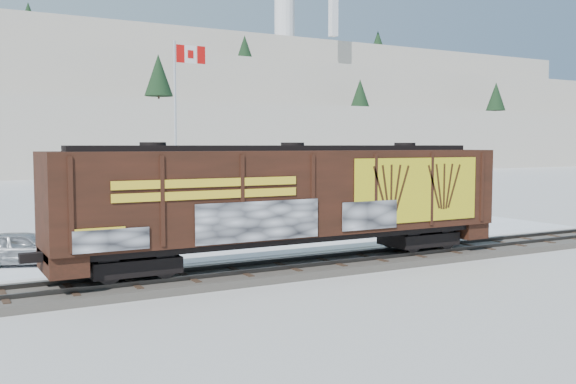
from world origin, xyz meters
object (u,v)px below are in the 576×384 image
car_white (323,220)px  car_dark (398,218)px  flagpole (178,163)px  hopper_railcar (293,197)px  car_silver (24,248)px

car_white → car_dark: size_ratio=1.06×
flagpole → car_white: (6.39, -5.35, -3.11)m
hopper_railcar → flagpole: flagpole is taller
hopper_railcar → car_silver: size_ratio=4.38×
hopper_railcar → flagpole: 13.41m
flagpole → car_dark: 13.20m
car_dark → flagpole: bearing=45.7°
car_white → car_dark: 5.24m
car_white → car_silver: bearing=106.8°
hopper_railcar → car_dark: bearing=34.5°
car_silver → car_dark: (20.70, 1.60, -0.06)m
car_white → hopper_railcar: bearing=152.1°
car_silver → car_white: car_white is taller
hopper_railcar → car_silver: (-9.02, 6.42, -2.19)m
flagpole → hopper_railcar: bearing=-90.3°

